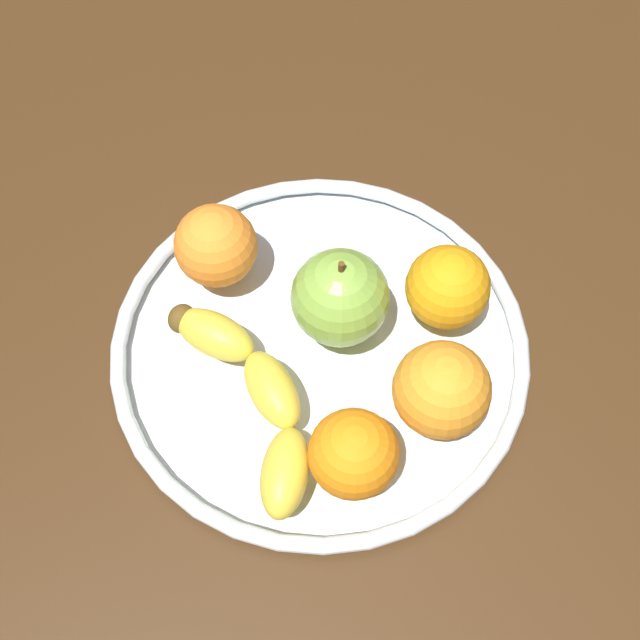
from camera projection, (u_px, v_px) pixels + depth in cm
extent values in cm
cube|color=#3F2813|center=(320.00, 362.00, 64.05)|extent=(124.28, 124.28, 4.00)
cylinder|color=silver|center=(320.00, 349.00, 62.05)|extent=(30.74, 30.74, 0.60)
torus|color=silver|center=(320.00, 343.00, 61.27)|extent=(32.02, 32.02, 1.20)
ellipsoid|color=yellow|center=(285.00, 473.00, 53.84)|extent=(6.45, 7.13, 3.24)
ellipsoid|color=yellow|center=(272.00, 390.00, 56.89)|extent=(7.17, 5.17, 3.24)
ellipsoid|color=yellow|center=(215.00, 335.00, 59.11)|extent=(7.10, 4.87, 3.24)
ellipsoid|color=brown|center=(182.00, 319.00, 59.80)|extent=(2.54, 2.73, 2.27)
sphere|color=#80B242|center=(338.00, 296.00, 58.41)|extent=(7.31, 7.31, 7.31)
cylinder|color=#593819|center=(339.00, 267.00, 55.06)|extent=(0.44, 0.44, 1.20)
sphere|color=orange|center=(442.00, 390.00, 54.90)|extent=(6.87, 6.87, 6.87)
sphere|color=orange|center=(353.00, 454.00, 52.98)|extent=(6.15, 6.15, 6.15)
sphere|color=orange|center=(448.00, 287.00, 59.35)|extent=(6.35, 6.35, 6.35)
sphere|color=orange|center=(216.00, 246.00, 61.15)|extent=(6.45, 6.45, 6.45)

